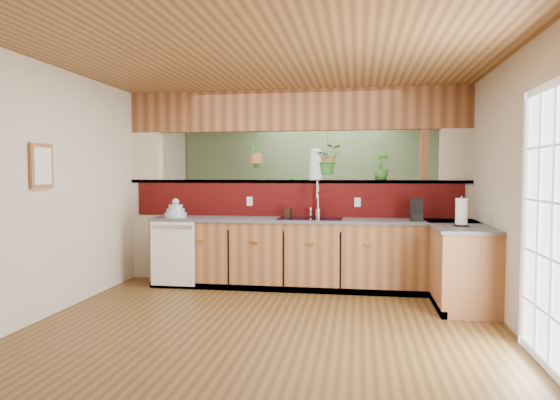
% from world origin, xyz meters
% --- Properties ---
extents(ground, '(4.60, 7.00, 0.01)m').
position_xyz_m(ground, '(0.00, 0.00, 0.00)').
color(ground, '#543919').
rests_on(ground, ground).
extents(ceiling, '(4.60, 7.00, 0.01)m').
position_xyz_m(ceiling, '(0.00, 0.00, 2.60)').
color(ceiling, brown).
rests_on(ceiling, ground).
extents(wall_back, '(4.60, 0.02, 2.60)m').
position_xyz_m(wall_back, '(0.00, 3.50, 1.30)').
color(wall_back, beige).
rests_on(wall_back, ground).
extents(wall_front, '(4.60, 0.02, 2.60)m').
position_xyz_m(wall_front, '(0.00, -3.50, 1.30)').
color(wall_front, beige).
rests_on(wall_front, ground).
extents(wall_left, '(0.02, 7.00, 2.60)m').
position_xyz_m(wall_left, '(-2.30, 0.00, 1.30)').
color(wall_left, beige).
rests_on(wall_left, ground).
extents(wall_right, '(0.02, 7.00, 2.60)m').
position_xyz_m(wall_right, '(2.30, 0.00, 1.30)').
color(wall_right, beige).
rests_on(wall_right, ground).
extents(pass_through_partition, '(4.60, 0.21, 2.60)m').
position_xyz_m(pass_through_partition, '(0.03, 1.35, 1.19)').
color(pass_through_partition, beige).
rests_on(pass_through_partition, ground).
extents(pass_through_ledge, '(4.60, 0.21, 0.04)m').
position_xyz_m(pass_through_ledge, '(0.00, 1.35, 1.37)').
color(pass_through_ledge, brown).
rests_on(pass_through_ledge, ground).
extents(header_beam, '(4.60, 0.15, 0.55)m').
position_xyz_m(header_beam, '(0.00, 1.35, 2.33)').
color(header_beam, brown).
rests_on(header_beam, ground).
extents(sage_backwall, '(4.55, 0.02, 2.55)m').
position_xyz_m(sage_backwall, '(0.00, 3.48, 1.30)').
color(sage_backwall, '#5A734E').
rests_on(sage_backwall, ground).
extents(countertop, '(4.14, 1.52, 0.90)m').
position_xyz_m(countertop, '(0.84, 0.87, 0.45)').
color(countertop, brown).
rests_on(countertop, ground).
extents(dishwasher, '(0.58, 0.03, 0.82)m').
position_xyz_m(dishwasher, '(-1.48, 0.66, 0.46)').
color(dishwasher, white).
rests_on(dishwasher, ground).
extents(navy_sink, '(0.82, 0.50, 0.18)m').
position_xyz_m(navy_sink, '(0.25, 0.98, 0.82)').
color(navy_sink, black).
rests_on(navy_sink, countertop).
extents(french_door, '(0.06, 1.02, 2.16)m').
position_xyz_m(french_door, '(2.27, -1.30, 1.05)').
color(french_door, white).
rests_on(french_door, ground).
extents(framed_print, '(0.04, 0.35, 0.45)m').
position_xyz_m(framed_print, '(-2.27, -0.80, 1.55)').
color(framed_print, brown).
rests_on(framed_print, wall_left).
extents(faucet, '(0.22, 0.23, 0.51)m').
position_xyz_m(faucet, '(0.33, 1.13, 1.18)').
color(faucet, '#B7B7B2').
rests_on(faucet, countertop).
extents(dish_stack, '(0.29, 0.29, 0.25)m').
position_xyz_m(dish_stack, '(-1.51, 0.87, 0.98)').
color(dish_stack, '#9DB1CB').
rests_on(dish_stack, countertop).
extents(soap_dispenser, '(0.09, 0.09, 0.17)m').
position_xyz_m(soap_dispenser, '(-0.05, 1.12, 0.99)').
color(soap_dispenser, '#332112').
rests_on(soap_dispenser, countertop).
extents(coffee_maker, '(0.15, 0.25, 0.28)m').
position_xyz_m(coffee_maker, '(1.57, 0.92, 1.03)').
color(coffee_maker, black).
rests_on(coffee_maker, countertop).
extents(paper_towel, '(0.15, 0.15, 0.33)m').
position_xyz_m(paper_towel, '(1.97, 0.30, 1.05)').
color(paper_towel, black).
rests_on(paper_towel, countertop).
extents(glass_jar, '(0.19, 0.19, 0.43)m').
position_xyz_m(glass_jar, '(0.29, 1.35, 1.60)').
color(glass_jar, silver).
rests_on(glass_jar, pass_through_ledge).
extents(ledge_plant_right, '(0.22, 0.22, 0.36)m').
position_xyz_m(ledge_plant_right, '(1.15, 1.35, 1.57)').
color(ledge_plant_right, '#2E6924').
rests_on(ledge_plant_right, pass_through_ledge).
extents(hanging_plant_a, '(0.20, 0.16, 0.46)m').
position_xyz_m(hanging_plant_a, '(-0.53, 1.35, 1.83)').
color(hanging_plant_a, brown).
rests_on(hanging_plant_a, header_beam).
extents(hanging_plant_b, '(0.43, 0.40, 0.52)m').
position_xyz_m(hanging_plant_b, '(0.45, 1.35, 1.83)').
color(hanging_plant_b, brown).
rests_on(hanging_plant_b, header_beam).
extents(shelving_console, '(1.40, 0.78, 0.90)m').
position_xyz_m(shelving_console, '(-0.53, 3.25, 0.50)').
color(shelving_console, black).
rests_on(shelving_console, ground).
extents(shelf_plant_a, '(0.24, 0.19, 0.41)m').
position_xyz_m(shelf_plant_a, '(-1.18, 3.25, 1.15)').
color(shelf_plant_a, '#2E6924').
rests_on(shelf_plant_a, shelving_console).
extents(shelf_plant_b, '(0.35, 0.35, 0.48)m').
position_xyz_m(shelf_plant_b, '(-0.22, 3.25, 1.19)').
color(shelf_plant_b, '#2E6924').
rests_on(shelf_plant_b, shelving_console).
extents(floor_plant, '(0.92, 0.86, 0.83)m').
position_xyz_m(floor_plant, '(0.52, 2.41, 0.41)').
color(floor_plant, '#2E6924').
rests_on(floor_plant, ground).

